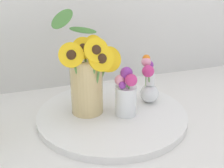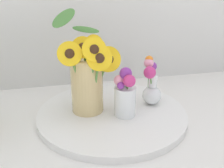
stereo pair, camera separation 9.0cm
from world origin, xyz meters
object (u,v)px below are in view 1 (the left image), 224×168
(serving_tray, at_px, (112,114))
(vase_small_center, at_px, (126,95))
(mason_jar_sunflowers, at_px, (87,78))
(vase_bulb_right, at_px, (149,84))

(serving_tray, distance_m, vase_small_center, 0.10)
(mason_jar_sunflowers, bearing_deg, vase_small_center, -26.85)
(vase_small_center, bearing_deg, mason_jar_sunflowers, 153.15)
(vase_bulb_right, bearing_deg, vase_small_center, -152.14)
(vase_small_center, bearing_deg, vase_bulb_right, 27.86)
(serving_tray, height_order, vase_small_center, vase_small_center)
(mason_jar_sunflowers, distance_m, vase_small_center, 0.14)
(mason_jar_sunflowers, bearing_deg, serving_tray, -12.95)
(mason_jar_sunflowers, xyz_separation_m, vase_small_center, (0.12, -0.06, -0.05))
(serving_tray, relative_size, vase_bulb_right, 2.88)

